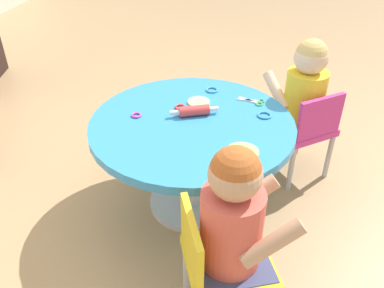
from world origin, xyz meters
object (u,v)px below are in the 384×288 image
at_px(craft_table, 192,141).
at_px(child_chair_left, 219,263).
at_px(rolling_pin, 194,111).
at_px(seated_child_left, 234,214).
at_px(child_chair_right, 304,128).
at_px(craft_scissors, 255,102).
at_px(seated_child_right, 305,87).

distance_m(craft_table, child_chair_left, 0.66).
distance_m(craft_table, rolling_pin, 0.15).
distance_m(craft_table, seated_child_left, 0.67).
xyz_separation_m(seated_child_left, child_chair_right, (0.97, -0.30, -0.23)).
distance_m(rolling_pin, craft_scissors, 0.33).
xyz_separation_m(child_chair_right, seated_child_right, (0.03, 0.02, 0.23)).
height_order(craft_table, child_chair_right, child_chair_right).
xyz_separation_m(child_chair_right, rolling_pin, (-0.31, 0.55, 0.22)).
xyz_separation_m(seated_child_left, seated_child_right, (1.00, -0.27, 0.00)).
bearing_deg(seated_child_right, child_chair_right, -143.38).
height_order(child_chair_right, seated_child_right, seated_child_right).
height_order(child_chair_right, craft_scissors, child_chair_right).
relative_size(child_chair_left, craft_scissors, 3.81).
bearing_deg(seated_child_left, child_chair_right, -17.00).
xyz_separation_m(seated_child_left, craft_scissors, (0.85, -0.02, -0.03)).
distance_m(child_chair_left, rolling_pin, 0.74).
relative_size(child_chair_left, seated_child_left, 1.05).
distance_m(craft_table, craft_scissors, 0.38).
height_order(seated_child_right, craft_scissors, seated_child_right).
height_order(seated_child_right, rolling_pin, seated_child_right).
height_order(craft_table, rolling_pin, rolling_pin).
bearing_deg(child_chair_right, seated_child_right, 36.62).
xyz_separation_m(rolling_pin, craft_scissors, (0.19, -0.27, -0.02)).
bearing_deg(seated_child_left, child_chair_left, 112.03).
bearing_deg(craft_scissors, craft_table, 131.54).
distance_m(seated_child_right, rolling_pin, 0.62).
xyz_separation_m(craft_table, seated_child_right, (0.39, -0.52, 0.14)).
bearing_deg(craft_scissors, child_chair_right, -66.22).
relative_size(craft_table, seated_child_left, 1.86).
xyz_separation_m(craft_table, child_chair_left, (-0.62, -0.21, -0.09)).
bearing_deg(rolling_pin, seated_child_right, -57.19).
xyz_separation_m(craft_table, seated_child_left, (-0.61, -0.25, 0.14)).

